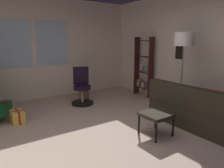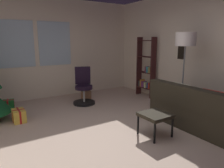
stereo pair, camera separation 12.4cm
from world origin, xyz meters
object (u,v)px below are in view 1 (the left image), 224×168
at_px(office_chair, 82,90).
at_px(bookshelf, 144,70).
at_px(gift_box_green, 5,106).
at_px(potted_plant, 84,91).
at_px(floor_lamp, 184,44).
at_px(gift_box_gold, 18,117).
at_px(couch, 208,110).
at_px(footstool, 156,116).

xyz_separation_m(office_chair, bookshelf, (1.85, -0.31, 0.39)).
distance_m(office_chair, bookshelf, 1.92).
xyz_separation_m(gift_box_green, potted_plant, (1.97, -0.13, 0.12)).
bearing_deg(floor_lamp, gift_box_gold, 154.60).
distance_m(floor_lamp, potted_plant, 2.90).
relative_size(couch, bookshelf, 1.02).
height_order(footstool, gift_box_green, footstool).
xyz_separation_m(gift_box_gold, floor_lamp, (3.12, -1.48, 1.43)).
distance_m(gift_box_green, office_chair, 1.82).
bearing_deg(gift_box_gold, potted_plant, 22.59).
height_order(office_chair, floor_lamp, floor_lamp).
distance_m(footstool, gift_box_green, 3.48).
height_order(gift_box_green, gift_box_gold, gift_box_gold).
distance_m(footstool, floor_lamp, 1.80).
relative_size(footstool, gift_box_green, 1.56).
height_order(footstool, potted_plant, potted_plant).
height_order(bookshelf, potted_plant, bookshelf).
xyz_separation_m(footstool, gift_box_green, (-1.96, 2.87, -0.23)).
height_order(couch, office_chair, office_chair).
distance_m(gift_box_green, potted_plant, 1.97).
distance_m(couch, floor_lamp, 1.44).
distance_m(office_chair, floor_lamp, 2.69).
relative_size(floor_lamp, potted_plant, 2.62).
height_order(gift_box_gold, potted_plant, potted_plant).
height_order(gift_box_green, floor_lamp, floor_lamp).
height_order(bookshelf, floor_lamp, floor_lamp).
xyz_separation_m(bookshelf, potted_plant, (-1.63, 0.65, -0.52)).
relative_size(gift_box_gold, floor_lamp, 0.20).
relative_size(couch, floor_lamp, 0.98).
bearing_deg(gift_box_green, couch, -44.30).
distance_m(bookshelf, floor_lamp, 1.84).
height_order(couch, bookshelf, bookshelf).
bearing_deg(office_chair, couch, -61.46).
bearing_deg(gift_box_gold, office_chair, 14.82).
height_order(couch, gift_box_gold, couch).
xyz_separation_m(couch, floor_lamp, (0.05, 0.69, 1.26)).
xyz_separation_m(footstool, bookshelf, (1.63, 2.09, 0.41)).
bearing_deg(footstool, gift_box_green, 124.34).
xyz_separation_m(footstool, office_chair, (-0.22, 2.40, 0.02)).
xyz_separation_m(footstool, floor_lamp, (1.25, 0.48, 1.20)).
bearing_deg(couch, floor_lamp, 86.03).
distance_m(gift_box_gold, office_chair, 1.73).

